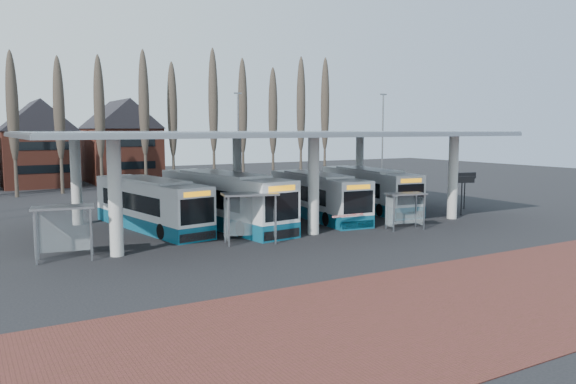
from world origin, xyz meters
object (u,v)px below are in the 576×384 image
shelter_1 (249,206)px  bus_0 (150,205)px  bus_3 (368,190)px  shelter_2 (404,203)px  bus_1 (223,201)px  bus_2 (317,196)px  shelter_0 (63,221)px

shelter_1 → bus_0: bearing=129.4°
bus_3 → shelter_2: bus_3 is taller
bus_1 → shelter_2: 11.98m
bus_1 → shelter_1: (-1.04, -6.07, 0.40)m
shelter_1 → bus_2: bearing=49.5°
bus_1 → shelter_2: bearing=-44.2°
bus_0 → bus_3: bus_3 is taller
bus_1 → shelter_0: size_ratio=4.22×
bus_3 → shelter_0: (-24.30, -6.61, 0.41)m
bus_3 → shelter_2: (-3.85, -8.61, 0.17)m
bus_0 → shelter_0: bearing=-143.4°
bus_1 → shelter_2: (9.60, -7.16, 0.03)m
bus_0 → shelter_1: bus_0 is taller
shelter_0 → shelter_1: (9.81, -0.90, 0.13)m
bus_0 → bus_3: bearing=-9.3°
bus_3 → shelter_2: 9.43m
bus_2 → bus_3: bearing=19.7°
shelter_1 → shelter_2: (10.64, -1.09, -0.37)m
bus_1 → shelter_0: (-10.85, -5.17, 0.27)m
bus_0 → bus_2: 12.14m
bus_1 → shelter_2: size_ratio=4.77×
bus_2 → shelter_1: 10.51m
bus_1 → shelter_0: bus_1 is taller
shelter_0 → shelter_2: shelter_0 is taller
bus_2 → shelter_2: (2.09, -7.17, 0.19)m
bus_2 → shelter_0: bearing=-158.1°
bus_1 → bus_2: 7.51m
bus_1 → bus_3: bus_1 is taller
bus_3 → shelter_1: (-14.49, -7.52, 0.54)m
bus_2 → shelter_1: size_ratio=3.51×
bus_3 → shelter_1: bearing=-144.6°
shelter_2 → bus_3: bearing=78.3°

